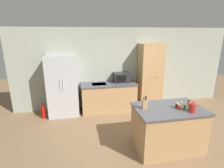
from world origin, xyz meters
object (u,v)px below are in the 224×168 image
knife_block (145,104)px  kettle (192,107)px  spice_bottle_short_red (177,105)px  spice_bottle_orange_cap (179,107)px  pantry_cabinet (150,76)px  spice_bottle_amber_oil (181,105)px  refrigerator (63,86)px  fire_extinguisher (43,111)px  spice_bottle_green_herb (188,104)px  spice_bottle_tall_dark (190,107)px  spice_bottle_pale_salt (185,107)px  microwave (122,77)px

knife_block → kettle: 0.92m
spice_bottle_short_red → spice_bottle_orange_cap: spice_bottle_short_red is taller
knife_block → kettle: knife_block is taller
pantry_cabinet → spice_bottle_amber_oil: pantry_cabinet is taller
refrigerator → fire_extinguisher: bearing=-164.0°
spice_bottle_green_herb → refrigerator: bearing=141.4°
refrigerator → spice_bottle_tall_dark: (2.64, -2.30, 0.09)m
knife_block → spice_bottle_short_red: (0.67, -0.08, -0.05)m
kettle → spice_bottle_pale_salt: bearing=107.4°
spice_bottle_tall_dark → spice_bottle_orange_cap: bearing=166.7°
knife_block → spice_bottle_green_herb: size_ratio=2.06×
spice_bottle_short_red → fire_extinguisher: bearing=146.5°
knife_block → spice_bottle_orange_cap: (0.67, -0.15, -0.05)m
refrigerator → spice_bottle_amber_oil: bearing=-40.9°
microwave → spice_bottle_tall_dark: bearing=-71.8°
pantry_cabinet → spice_bottle_green_herb: size_ratio=15.11×
spice_bottle_tall_dark → spice_bottle_short_red: (-0.21, 0.12, -0.00)m
spice_bottle_short_red → kettle: size_ratio=0.58×
refrigerator → kettle: 3.56m
knife_block → spice_bottle_orange_cap: size_ratio=2.44×
spice_bottle_tall_dark → spice_bottle_amber_oil: (-0.13, 0.12, 0.01)m
knife_block → spice_bottle_green_herb: (0.95, -0.07, -0.04)m
spice_bottle_green_herb → spice_bottle_pale_salt: size_ratio=1.74×
pantry_cabinet → spice_bottle_tall_dark: size_ratio=16.93×
fire_extinguisher → pantry_cabinet: bearing=3.8°
pantry_cabinet → spice_bottle_orange_cap: size_ratio=17.90×
pantry_cabinet → spice_bottle_green_herb: 2.21m
pantry_cabinet → spice_bottle_short_red: (-0.35, -2.23, -0.06)m
spice_bottle_short_red → spice_bottle_pale_salt: spice_bottle_short_red is taller
spice_bottle_amber_oil → spice_bottle_pale_salt: bearing=-48.2°
microwave → kettle: bearing=-72.9°
spice_bottle_short_red → spice_bottle_amber_oil: (0.09, -0.01, 0.01)m
spice_bottle_green_herb → kettle: size_ratio=0.67×
knife_block → fire_extinguisher: 3.16m
spice_bottle_tall_dark → spice_bottle_green_herb: 0.15m
spice_bottle_amber_oil → spice_bottle_orange_cap: 0.11m
pantry_cabinet → fire_extinguisher: (-3.37, -0.23, -0.85)m
spice_bottle_tall_dark → spice_bottle_amber_oil: size_ratio=0.89×
spice_bottle_pale_salt → pantry_cabinet: bearing=84.9°
knife_block → spice_bottle_amber_oil: (0.76, -0.09, -0.04)m
microwave → spice_bottle_short_red: size_ratio=4.19×
fire_extinguisher → spice_bottle_tall_dark: bearing=-33.2°
spice_bottle_green_herb → microwave: bearing=110.7°
knife_block → spice_bottle_amber_oil: knife_block is taller
microwave → spice_bottle_short_red: microwave is taller
refrigerator → spice_bottle_amber_oil: (2.52, -2.18, 0.10)m
microwave → spice_bottle_tall_dark: microwave is taller
spice_bottle_short_red → knife_block: bearing=173.2°
spice_bottle_short_red → spice_bottle_orange_cap: 0.07m
spice_bottle_orange_cap → kettle: kettle is taller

